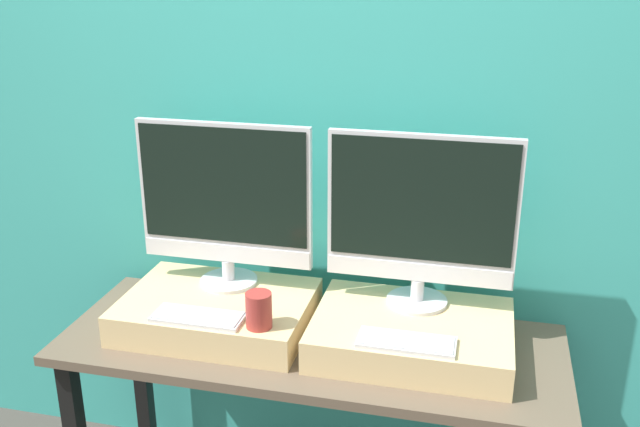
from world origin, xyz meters
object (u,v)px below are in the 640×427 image
(monitor_left, at_px, (225,200))
(monitor_right, at_px, (421,216))
(mug, at_px, (259,310))
(keyboard_left, at_px, (198,317))
(keyboard_right, at_px, (406,342))

(monitor_left, bearing_deg, monitor_right, 0.00)
(mug, height_order, monitor_right, monitor_right)
(monitor_left, bearing_deg, keyboard_left, -90.00)
(monitor_left, distance_m, monitor_right, 0.60)
(keyboard_left, bearing_deg, keyboard_right, 0.00)
(monitor_right, bearing_deg, keyboard_right, -90.00)
(monitor_left, height_order, keyboard_right, monitor_left)
(keyboard_left, height_order, mug, mug)
(keyboard_left, bearing_deg, mug, 0.00)
(keyboard_left, relative_size, monitor_right, 0.48)
(mug, relative_size, monitor_right, 0.19)
(keyboard_left, distance_m, keyboard_right, 0.60)
(monitor_left, relative_size, monitor_right, 1.00)
(keyboard_left, xyz_separation_m, mug, (0.19, 0.00, 0.04))
(mug, bearing_deg, monitor_right, 30.99)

